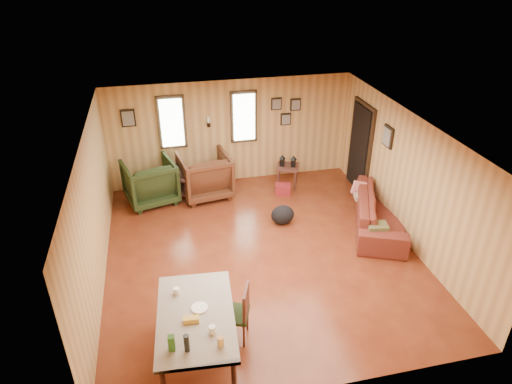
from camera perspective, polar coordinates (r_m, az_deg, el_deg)
room at (r=8.06m, az=1.37°, el=0.67°), size 5.54×6.04×2.44m
sofa at (r=9.28m, az=15.40°, el=-1.73°), size 1.52×2.38×0.90m
recliner_brown at (r=10.07m, az=-6.42°, el=2.34°), size 1.19×1.13×1.08m
recliner_green at (r=10.04m, az=-13.14°, el=1.50°), size 1.23×1.18×1.04m
end_table at (r=10.09m, az=-10.05°, el=1.10°), size 0.59×0.55×0.68m
side_table at (r=10.43m, az=3.97°, el=3.38°), size 0.63×0.63×0.78m
cooler at (r=10.26m, az=3.39°, el=0.36°), size 0.39×0.32×0.24m
backpack at (r=9.16m, az=3.35°, el=-2.87°), size 0.53×0.44×0.40m
sofa_pillows at (r=9.05m, az=13.87°, el=-2.02°), size 0.59×1.56×0.32m
dining_table at (r=6.12m, az=-7.55°, el=-15.57°), size 1.11×1.71×1.07m
dining_chair at (r=6.56m, az=-2.19°, el=-14.59°), size 0.53×0.53×0.91m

